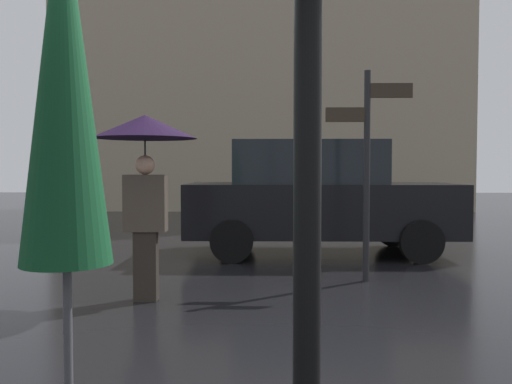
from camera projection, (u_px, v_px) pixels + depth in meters
The scene contains 5 objects.
folded_patio_umbrella_near at pixel (64, 94), 2.14m from camera, with size 0.42×0.42×2.56m.
pedestrian_with_umbrella at pixel (145, 148), 5.71m from camera, with size 1.11×1.11×2.00m.
parked_car_left at pixel (317, 197), 8.92m from camera, with size 4.39×1.98×1.88m.
street_signpost at pixel (367, 153), 6.71m from camera, with size 1.08×0.08×2.65m.
building_block at pixel (261, 10), 18.63m from camera, with size 14.25×2.17×13.98m, color gray.
Camera 1 is at (0.18, -2.61, 1.42)m, focal length 37.53 mm.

